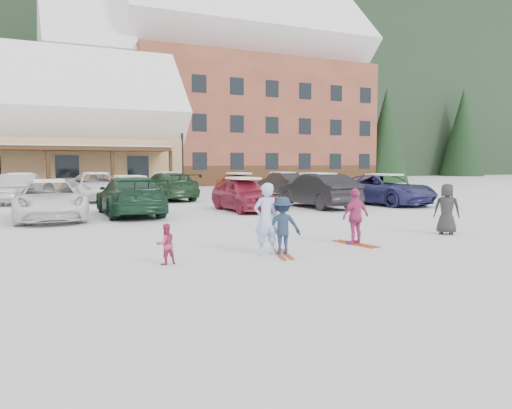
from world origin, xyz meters
name	(u,v)px	position (x,y,z in m)	size (l,w,h in m)	color
ground	(263,251)	(0.00, 0.00, 0.00)	(160.00, 160.00, 0.00)	silver
forested_hillside	(49,65)	(0.00, 85.00, 19.00)	(300.00, 70.00, 38.00)	black
alpine_hotel	(226,98)	(14.27, 38.00, 8.63)	(31.48, 14.01, 21.48)	brown
lamp_post	(182,143)	(5.51, 24.59, 3.46)	(0.50, 0.25, 6.11)	black
conifer_1	(386,123)	(30.00, 32.00, 6.26)	(4.84, 4.84, 11.22)	black
conifer_3	(134,134)	(6.00, 44.00, 5.12)	(3.96, 3.96, 9.18)	black
conifer_4	(341,129)	(34.00, 46.00, 6.54)	(5.06, 5.06, 11.73)	black
adult_skier	(266,219)	(-0.13, -0.44, 0.80)	(0.58, 0.38, 1.60)	#A6BBF2
toddler_red	(166,244)	(-2.41, -0.51, 0.41)	(0.40, 0.31, 0.83)	#AE2E56
child_navy	(282,226)	(0.23, -0.54, 0.65)	(0.83, 0.48, 1.29)	#1C2B43
skis_child_navy	(282,254)	(0.23, -0.54, 0.01)	(0.20, 1.40, 0.03)	#B53C19
child_magenta	(356,216)	(2.53, -0.10, 0.70)	(0.83, 0.34, 1.41)	#B83774
skis_child_magenta	(355,244)	(2.53, -0.10, 0.01)	(0.20, 1.40, 0.03)	#B53C19
bystander_dark	(447,209)	(5.97, 0.27, 0.73)	(0.71, 0.46, 1.46)	#272629
parked_car_2	(49,200)	(-4.11, 8.98, 0.71)	(2.34, 5.08, 1.41)	white
parked_car_3	(130,196)	(-1.20, 9.34, 0.76)	(2.13, 5.23, 1.52)	#183925
parked_car_4	(243,195)	(3.49, 9.10, 0.70)	(1.66, 4.12, 1.40)	#9C243D
parked_car_5	(318,191)	(7.20, 9.11, 0.78)	(1.65, 4.74, 1.56)	black
parked_car_6	(384,190)	(11.05, 9.16, 0.74)	(2.45, 5.32, 1.48)	navy
parked_car_9	(21,189)	(-5.04, 17.42, 0.75)	(1.59, 4.56, 1.50)	#AAAAAE
parked_car_10	(96,187)	(-1.40, 17.60, 0.75)	(2.49, 5.40, 1.50)	white
parked_car_11	(167,186)	(2.22, 16.64, 0.76)	(2.12, 5.23, 1.52)	#203F25
parked_car_12	(239,185)	(6.75, 17.16, 0.72)	(1.69, 4.20, 1.43)	#A93213
parked_car_13	(282,184)	(9.80, 17.35, 0.72)	(1.53, 4.38, 1.44)	black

